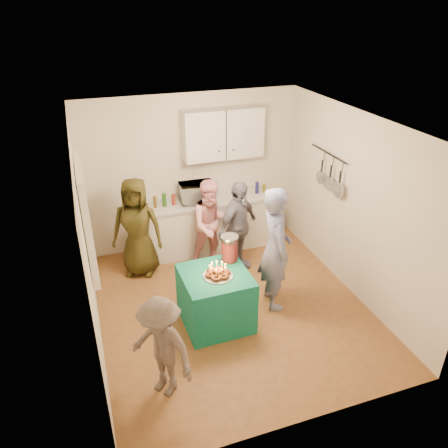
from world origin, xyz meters
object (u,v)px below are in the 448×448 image
object	(u,v)px
microwave	(197,192)
party_table	(216,298)
woman_back_left	(137,228)
punch_jar	(230,249)
man_birthday	(275,249)
child_near_left	(161,348)
counter	(209,225)
woman_back_right	(238,227)
woman_back_center	(212,224)

from	to	relation	value
microwave	party_table	bearing A→B (deg)	-97.73
party_table	woman_back_left	world-z (taller)	woman_back_left
punch_jar	man_birthday	size ratio (longest dim) A/B	0.19
man_birthday	child_near_left	size ratio (longest dim) A/B	1.44
punch_jar	man_birthday	world-z (taller)	man_birthday
party_table	punch_jar	bearing A→B (deg)	42.94
microwave	counter	bearing A→B (deg)	1.35
counter	woman_back_left	xyz separation A→B (m)	(-1.26, -0.38, 0.36)
punch_jar	child_near_left	size ratio (longest dim) A/B	0.28
woman_back_left	microwave	bearing A→B (deg)	41.75
counter	punch_jar	xyz separation A→B (m)	(-0.22, -1.65, 0.50)
counter	party_table	bearing A→B (deg)	-104.95
man_birthday	woman_back_right	world-z (taller)	man_birthday
woman_back_right	child_near_left	world-z (taller)	woman_back_right
counter	woman_back_center	world-z (taller)	woman_back_center
party_table	man_birthday	distance (m)	1.04
man_birthday	woman_back_right	bearing A→B (deg)	17.83
party_table	man_birthday	xyz separation A→B (m)	(0.90, 0.14, 0.51)
woman_back_left	woman_back_right	size ratio (longest dim) A/B	1.05
child_near_left	woman_back_center	bearing A→B (deg)	113.15
woman_back_center	child_near_left	world-z (taller)	woman_back_center
counter	woman_back_left	distance (m)	1.36
punch_jar	child_near_left	world-z (taller)	child_near_left
party_table	man_birthday	size ratio (longest dim) A/B	0.48
counter	child_near_left	xyz separation A→B (m)	(-1.40, -2.83, 0.19)
woman_back_center	woman_back_right	bearing A→B (deg)	-36.01
woman_back_center	woman_back_right	size ratio (longest dim) A/B	0.98
man_birthday	microwave	bearing A→B (deg)	26.58
woman_back_center	counter	bearing A→B (deg)	76.16
woman_back_center	party_table	bearing A→B (deg)	-106.99
microwave	woman_back_left	world-z (taller)	woman_back_left
microwave	woman_back_center	xyz separation A→B (m)	(0.08, -0.55, -0.33)
man_birthday	child_near_left	bearing A→B (deg)	128.78
woman_back_right	party_table	bearing A→B (deg)	-155.19
microwave	woman_back_right	xyz separation A→B (m)	(0.42, -0.79, -0.32)
woman_back_right	woman_back_center	bearing A→B (deg)	112.82
counter	woman_back_center	distance (m)	0.64
man_birthday	punch_jar	bearing A→B (deg)	86.63
man_birthday	child_near_left	world-z (taller)	man_birthday
microwave	woman_back_center	size ratio (longest dim) A/B	0.38
child_near_left	woman_back_left	bearing A→B (deg)	139.08
woman_back_left	woman_back_center	world-z (taller)	woman_back_left
party_table	woman_back_left	bearing A→B (deg)	115.89
woman_back_center	punch_jar	bearing A→B (deg)	-96.31
man_birthday	woman_back_center	world-z (taller)	man_birthday
counter	punch_jar	bearing A→B (deg)	-97.72
party_table	punch_jar	xyz separation A→B (m)	(0.29, 0.27, 0.55)
punch_jar	woman_back_right	bearing A→B (deg)	62.86
party_table	woman_back_left	size ratio (longest dim) A/B	0.54
counter	party_table	distance (m)	1.98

